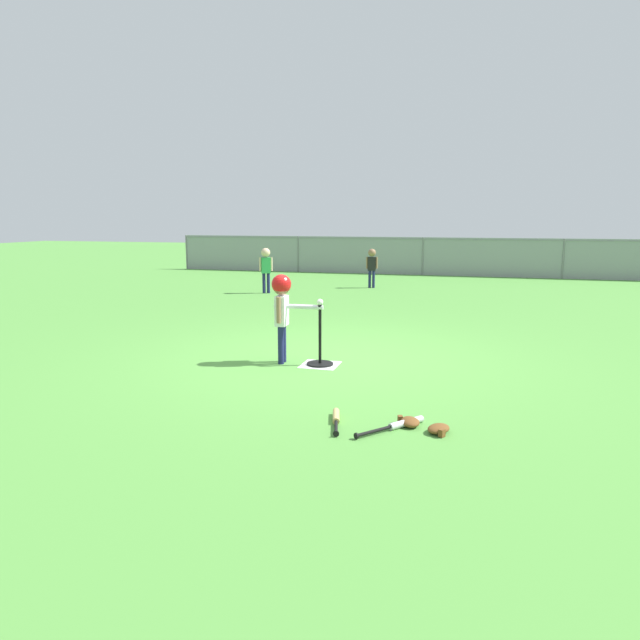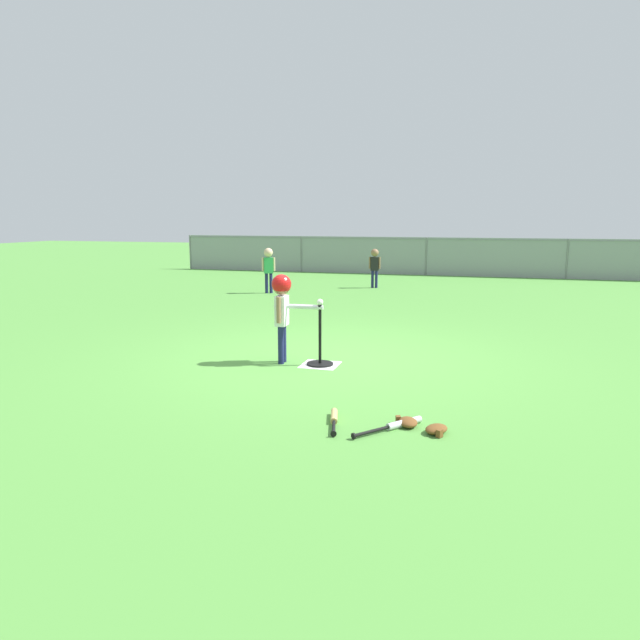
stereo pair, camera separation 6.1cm
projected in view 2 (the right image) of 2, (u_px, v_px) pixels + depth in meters
name	position (u px, v px, depth m)	size (l,w,h in m)	color
ground_plane	(333.00, 358.00, 7.36)	(60.00, 60.00, 0.00)	#51933D
home_plate	(320.00, 365.00, 7.02)	(0.44, 0.44, 0.01)	white
batting_tee	(320.00, 355.00, 6.99)	(0.32, 0.32, 0.73)	black
baseball_on_tee	(320.00, 302.00, 6.88)	(0.07, 0.07, 0.07)	white
batter_child	(282.00, 300.00, 6.99)	(0.63, 0.31, 1.08)	#191E4C
fielder_deep_center	(375.00, 263.00, 14.55)	(0.29, 0.19, 0.98)	#191E4C
fielder_near_left	(268.00, 264.00, 13.53)	(0.29, 0.21, 1.05)	#191E4C
spare_bat_silver	(397.00, 425.00, 4.91)	(0.51, 0.59, 0.06)	silver
spare_bat_wood	(334.00, 419.00, 5.06)	(0.19, 0.57, 0.06)	#DBB266
glove_by_plate	(407.00, 422.00, 4.96)	(0.23, 0.26, 0.07)	brown
glove_near_bats	(437.00, 429.00, 4.79)	(0.24, 0.27, 0.07)	brown
outfield_fence	(426.00, 255.00, 17.76)	(16.06, 0.06, 1.15)	slate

